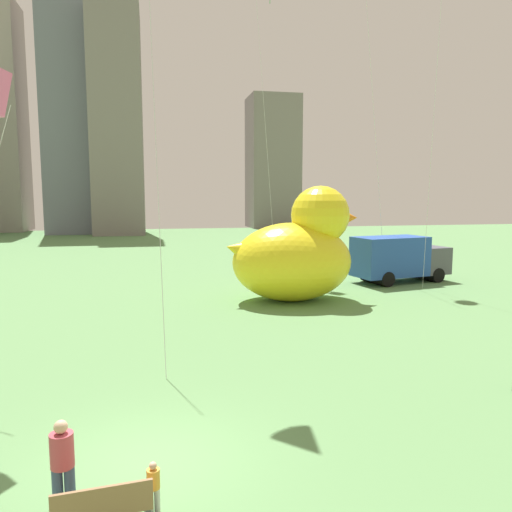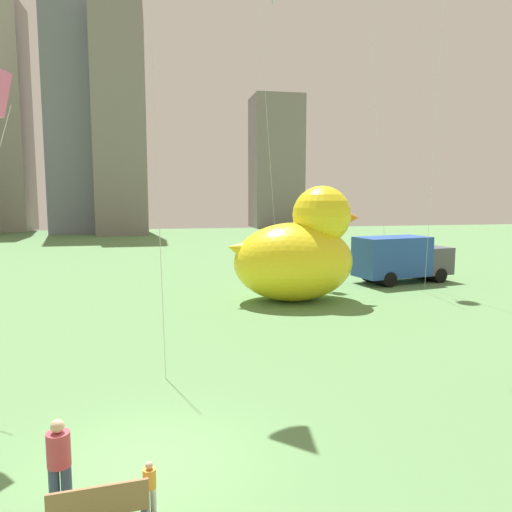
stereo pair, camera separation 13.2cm
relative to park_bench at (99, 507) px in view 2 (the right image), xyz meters
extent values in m
plane|color=#5D8D53|center=(0.71, 2.08, -0.47)|extent=(140.00, 140.00, 0.00)
cube|color=olive|center=(-0.01, 0.08, -0.05)|extent=(1.58, 0.60, 0.06)
cube|color=olive|center=(0.01, -0.12, 0.20)|extent=(1.54, 0.21, 0.45)
cube|color=#47474C|center=(0.68, 0.14, -0.28)|extent=(0.12, 0.38, 0.39)
cylinder|color=#38476B|center=(-0.82, 0.82, -0.07)|extent=(0.18, 0.18, 0.80)
cylinder|color=#38476B|center=(-0.62, 0.82, -0.07)|extent=(0.18, 0.18, 0.80)
cylinder|color=#B23F4C|center=(-0.72, 0.82, 0.63)|extent=(0.40, 0.40, 0.60)
sphere|color=#D8AD8C|center=(-0.72, 0.82, 1.04)|extent=(0.23, 0.23, 0.23)
cylinder|color=silver|center=(0.73, 0.42, -0.25)|extent=(0.10, 0.10, 0.45)
cylinder|color=silver|center=(0.84, 0.42, -0.25)|extent=(0.10, 0.10, 0.45)
cylinder|color=gold|center=(0.79, 0.42, 0.15)|extent=(0.23, 0.23, 0.34)
sphere|color=#D8AD8C|center=(0.79, 0.42, 0.38)|extent=(0.13, 0.13, 0.13)
ellipsoid|color=yellow|center=(7.85, 16.46, 1.53)|extent=(6.14, 4.54, 4.00)
sphere|color=yellow|center=(9.32, 16.46, 3.90)|extent=(2.99, 2.99, 2.99)
cone|color=orange|center=(10.67, 16.46, 3.75)|extent=(1.35, 1.35, 1.35)
cone|color=yellow|center=(5.18, 16.46, 2.20)|extent=(1.83, 1.60, 1.93)
cube|color=#264CA5|center=(15.13, 20.12, 1.18)|extent=(4.77, 3.11, 2.40)
cube|color=#4C4C56|center=(18.13, 20.71, 0.82)|extent=(2.13, 2.59, 1.68)
cylinder|color=black|center=(17.94, 20.68, -0.02)|extent=(1.35, 2.53, 0.90)
cylinder|color=black|center=(14.20, 19.93, -0.02)|extent=(1.35, 2.53, 0.90)
cube|color=slate|center=(-9.29, 66.25, 15.52)|extent=(7.59, 7.53, 31.98)
cube|color=gray|center=(-3.29, 62.88, 14.32)|extent=(6.68, 7.48, 29.58)
cube|color=gray|center=(20.71, 72.86, 10.13)|extent=(7.91, 7.55, 21.21)
cylinder|color=silver|center=(15.01, 22.55, 9.44)|extent=(2.43, 0.67, 19.82)
cylinder|color=silver|center=(1.07, 8.65, 6.36)|extent=(0.23, 3.95, 13.67)
cylinder|color=silver|center=(16.15, 17.60, 8.59)|extent=(0.20, 1.07, 18.12)
cylinder|color=silver|center=(8.79, 26.65, 9.60)|extent=(1.37, 0.94, 20.14)
camera|label=1|loc=(0.86, -7.65, 4.95)|focal=34.79mm
camera|label=2|loc=(0.99, -7.68, 4.95)|focal=34.79mm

